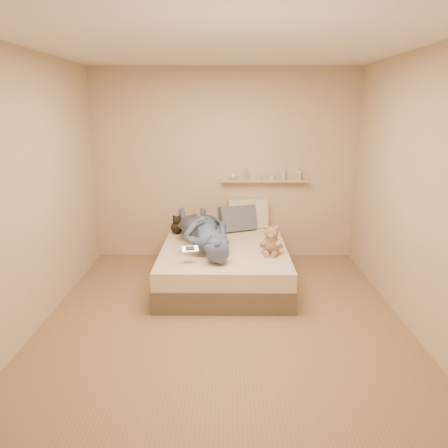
{
  "coord_description": "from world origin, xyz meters",
  "views": [
    {
      "loc": [
        0.04,
        -4.11,
        2.07
      ],
      "look_at": [
        0.0,
        0.65,
        0.8
      ],
      "focal_mm": 35.0,
      "sensor_mm": 36.0,
      "label": 1
    }
  ],
  "objects_px": {
    "person": "(203,230)",
    "teddy_bear": "(271,242)",
    "game_console": "(190,249)",
    "wall_shelf": "(265,181)",
    "pillow_cream": "(247,214)",
    "dark_plush": "(177,226)",
    "bed": "(224,263)",
    "pillow_grey": "(237,218)"
  },
  "relations": [
    {
      "from": "teddy_bear",
      "to": "pillow_cream",
      "type": "height_order",
      "value": "pillow_cream"
    },
    {
      "from": "pillow_cream",
      "to": "pillow_grey",
      "type": "xyz_separation_m",
      "value": [
        -0.14,
        -0.14,
        -0.03
      ]
    },
    {
      "from": "wall_shelf",
      "to": "bed",
      "type": "bearing_deg",
      "value": -121.18
    },
    {
      "from": "dark_plush",
      "to": "pillow_cream",
      "type": "height_order",
      "value": "pillow_cream"
    },
    {
      "from": "pillow_cream",
      "to": "bed",
      "type": "bearing_deg",
      "value": -110.85
    },
    {
      "from": "pillow_grey",
      "to": "wall_shelf",
      "type": "xyz_separation_m",
      "value": [
        0.37,
        0.22,
        0.48
      ]
    },
    {
      "from": "wall_shelf",
      "to": "game_console",
      "type": "bearing_deg",
      "value": -121.15
    },
    {
      "from": "pillow_cream",
      "to": "wall_shelf",
      "type": "bearing_deg",
      "value": 18.67
    },
    {
      "from": "teddy_bear",
      "to": "wall_shelf",
      "type": "xyz_separation_m",
      "value": [
        0.01,
        1.2,
        0.51
      ]
    },
    {
      "from": "dark_plush",
      "to": "pillow_grey",
      "type": "bearing_deg",
      "value": 11.46
    },
    {
      "from": "teddy_bear",
      "to": "pillow_grey",
      "type": "height_order",
      "value": "pillow_grey"
    },
    {
      "from": "dark_plush",
      "to": "person",
      "type": "height_order",
      "value": "person"
    },
    {
      "from": "bed",
      "to": "game_console",
      "type": "distance_m",
      "value": 0.8
    },
    {
      "from": "bed",
      "to": "teddy_bear",
      "type": "distance_m",
      "value": 0.71
    },
    {
      "from": "bed",
      "to": "pillow_cream",
      "type": "bearing_deg",
      "value": 69.15
    },
    {
      "from": "teddy_bear",
      "to": "pillow_cream",
      "type": "bearing_deg",
      "value": 101.22
    },
    {
      "from": "game_console",
      "to": "dark_plush",
      "type": "xyz_separation_m",
      "value": [
        -0.27,
        1.13,
        -0.05
      ]
    },
    {
      "from": "person",
      "to": "game_console",
      "type": "bearing_deg",
      "value": 65.64
    },
    {
      "from": "game_console",
      "to": "wall_shelf",
      "type": "relative_size",
      "value": 0.16
    },
    {
      "from": "pillow_cream",
      "to": "wall_shelf",
      "type": "relative_size",
      "value": 0.46
    },
    {
      "from": "teddy_bear",
      "to": "game_console",
      "type": "bearing_deg",
      "value": -161.14
    },
    {
      "from": "person",
      "to": "teddy_bear",
      "type": "bearing_deg",
      "value": 143.39
    },
    {
      "from": "teddy_bear",
      "to": "wall_shelf",
      "type": "height_order",
      "value": "wall_shelf"
    },
    {
      "from": "game_console",
      "to": "dark_plush",
      "type": "distance_m",
      "value": 1.16
    },
    {
      "from": "dark_plush",
      "to": "wall_shelf",
      "type": "height_order",
      "value": "wall_shelf"
    },
    {
      "from": "bed",
      "to": "dark_plush",
      "type": "xyz_separation_m",
      "value": [
        -0.63,
        0.53,
        0.34
      ]
    },
    {
      "from": "dark_plush",
      "to": "person",
      "type": "bearing_deg",
      "value": -53.14
    },
    {
      "from": "dark_plush",
      "to": "pillow_grey",
      "type": "height_order",
      "value": "pillow_grey"
    },
    {
      "from": "pillow_cream",
      "to": "pillow_grey",
      "type": "height_order",
      "value": "pillow_cream"
    },
    {
      "from": "game_console",
      "to": "pillow_cream",
      "type": "relative_size",
      "value": 0.35
    },
    {
      "from": "teddy_bear",
      "to": "dark_plush",
      "type": "height_order",
      "value": "teddy_bear"
    },
    {
      "from": "pillow_cream",
      "to": "pillow_grey",
      "type": "distance_m",
      "value": 0.2
    },
    {
      "from": "game_console",
      "to": "pillow_cream",
      "type": "height_order",
      "value": "pillow_cream"
    },
    {
      "from": "bed",
      "to": "wall_shelf",
      "type": "xyz_separation_m",
      "value": [
        0.55,
        0.91,
        0.88
      ]
    },
    {
      "from": "game_console",
      "to": "wall_shelf",
      "type": "xyz_separation_m",
      "value": [
        0.91,
        1.51,
        0.49
      ]
    },
    {
      "from": "bed",
      "to": "dark_plush",
      "type": "relative_size",
      "value": 7.5
    },
    {
      "from": "dark_plush",
      "to": "person",
      "type": "distance_m",
      "value": 0.63
    },
    {
      "from": "teddy_bear",
      "to": "pillow_grey",
      "type": "relative_size",
      "value": 0.69
    },
    {
      "from": "person",
      "to": "dark_plush",
      "type": "bearing_deg",
      "value": -67.87
    },
    {
      "from": "teddy_bear",
      "to": "pillow_cream",
      "type": "distance_m",
      "value": 1.15
    },
    {
      "from": "pillow_cream",
      "to": "wall_shelf",
      "type": "xyz_separation_m",
      "value": [
        0.23,
        0.08,
        0.45
      ]
    },
    {
      "from": "teddy_bear",
      "to": "pillow_cream",
      "type": "relative_size",
      "value": 0.62
    }
  ]
}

